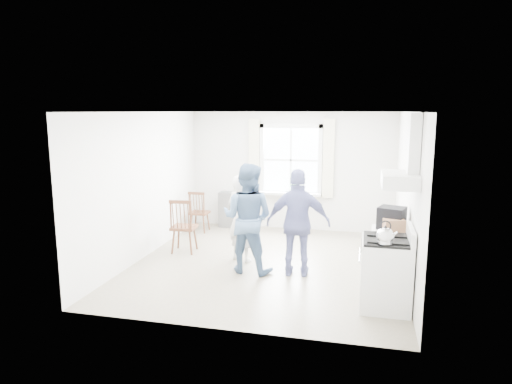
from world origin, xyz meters
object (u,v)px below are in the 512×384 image
(stereo_stack, at_px, (392,218))
(person_mid, at_px, (248,218))
(gas_stove, at_px, (386,272))
(person_right, at_px, (298,223))
(person_left, at_px, (241,218))
(windsor_chair_b, at_px, (182,220))
(windsor_chair_a, at_px, (198,207))
(low_cabinet, at_px, (389,259))

(stereo_stack, bearing_deg, person_mid, 175.74)
(gas_stove, distance_m, person_right, 1.66)
(person_mid, bearing_deg, stereo_stack, -176.21)
(stereo_stack, relative_size, person_left, 0.29)
(gas_stove, height_order, stereo_stack, stereo_stack)
(person_right, bearing_deg, windsor_chair_b, -21.24)
(windsor_chair_a, relative_size, person_right, 0.53)
(person_left, height_order, person_mid, person_mid)
(stereo_stack, relative_size, windsor_chair_b, 0.43)
(windsor_chair_a, xyz_separation_m, person_mid, (1.66, -2.12, 0.34))
(windsor_chair_b, height_order, person_left, person_left)
(person_mid, xyz_separation_m, person_right, (0.83, 0.01, -0.03))
(gas_stove, xyz_separation_m, stereo_stack, (0.08, 0.75, 0.58))
(person_mid, distance_m, person_right, 0.83)
(gas_stove, xyz_separation_m, windsor_chair_a, (-3.81, 3.04, 0.07))
(person_right, bearing_deg, person_mid, -4.98)
(windsor_chair_b, distance_m, person_mid, 1.57)
(person_mid, bearing_deg, windsor_chair_b, -16.29)
(person_mid, relative_size, person_right, 1.04)
(windsor_chair_a, distance_m, person_mid, 2.71)
(stereo_stack, distance_m, person_mid, 2.25)
(gas_stove, relative_size, person_mid, 0.62)
(windsor_chair_b, xyz_separation_m, person_right, (2.24, -0.63, 0.23))
(stereo_stack, distance_m, person_right, 1.43)
(windsor_chair_b, height_order, person_mid, person_mid)
(windsor_chair_a, bearing_deg, stereo_stack, -30.39)
(gas_stove, height_order, person_mid, person_mid)
(low_cabinet, height_order, person_right, person_right)
(person_mid, bearing_deg, windsor_chair_a, -43.84)
(gas_stove, height_order, windsor_chair_b, gas_stove)
(windsor_chair_a, bearing_deg, person_mid, -51.89)
(windsor_chair_a, height_order, person_mid, person_mid)
(windsor_chair_b, bearing_deg, person_right, -15.74)
(stereo_stack, height_order, person_left, person_left)
(stereo_stack, bearing_deg, windsor_chair_a, 149.61)
(stereo_stack, relative_size, person_right, 0.26)
(low_cabinet, bearing_deg, windsor_chair_b, 166.70)
(gas_stove, distance_m, windsor_chair_a, 4.88)
(person_mid, bearing_deg, person_left, -55.60)
(windsor_chair_b, xyz_separation_m, person_left, (1.17, -0.15, 0.14))
(gas_stove, distance_m, windsor_chair_b, 3.89)
(stereo_stack, bearing_deg, windsor_chair_b, 167.54)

